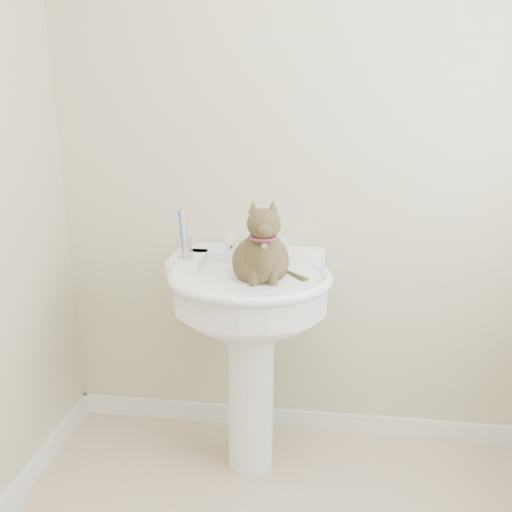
% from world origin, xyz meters
% --- Properties ---
extents(wall_back, '(2.20, 0.00, 2.50)m').
position_xyz_m(wall_back, '(0.00, 1.10, 1.25)').
color(wall_back, beige).
rests_on(wall_back, ground).
extents(baseboard_back, '(2.20, 0.02, 0.09)m').
position_xyz_m(baseboard_back, '(0.00, 1.09, 0.04)').
color(baseboard_back, white).
rests_on(baseboard_back, floor).
extents(pedestal_sink, '(0.64, 0.63, 0.89)m').
position_xyz_m(pedestal_sink, '(-0.24, 0.81, 0.70)').
color(pedestal_sink, white).
rests_on(pedestal_sink, floor).
extents(faucet, '(0.28, 0.12, 0.14)m').
position_xyz_m(faucet, '(-0.24, 0.97, 0.93)').
color(faucet, silver).
rests_on(faucet, pedestal_sink).
extents(soap_bar, '(0.09, 0.06, 0.03)m').
position_xyz_m(soap_bar, '(-0.20, 1.06, 0.90)').
color(soap_bar, '#F99D30').
rests_on(soap_bar, pedestal_sink).
extents(toothbrush_cup, '(0.07, 0.07, 0.19)m').
position_xyz_m(toothbrush_cup, '(-0.50, 0.85, 0.93)').
color(toothbrush_cup, silver).
rests_on(toothbrush_cup, pedestal_sink).
extents(cat, '(0.23, 0.30, 0.43)m').
position_xyz_m(cat, '(-0.19, 0.78, 0.93)').
color(cat, brown).
rests_on(cat, pedestal_sink).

